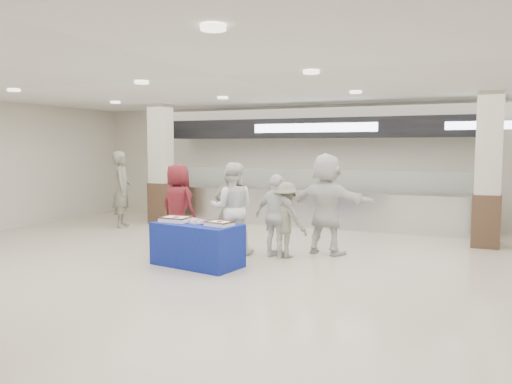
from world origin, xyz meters
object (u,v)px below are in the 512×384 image
at_px(soldier_a, 230,210).
at_px(soldier_b, 285,220).
at_px(civilian_maroon, 178,206).
at_px(cupcake_tray, 197,221).
at_px(soldier_bg, 122,189).
at_px(civilian_white, 327,204).
at_px(chef_tall, 232,208).
at_px(chef_short, 277,216).
at_px(sheet_cake_left, 176,219).
at_px(display_table, 197,245).
at_px(sheet_cake_right, 219,223).

relative_size(soldier_a, soldier_b, 1.15).
bearing_deg(soldier_a, civilian_maroon, -20.18).
height_order(cupcake_tray, soldier_bg, soldier_bg).
xyz_separation_m(civilian_maroon, civilian_white, (3.00, 0.58, 0.12)).
distance_m(soldier_a, chef_tall, 0.30).
bearing_deg(chef_short, soldier_a, 2.43).
height_order(sheet_cake_left, soldier_bg, soldier_bg).
bearing_deg(display_table, cupcake_tray, 135.77).
xyz_separation_m(sheet_cake_right, soldier_b, (0.71, 1.31, -0.08)).
distance_m(display_table, soldier_b, 1.75).
xyz_separation_m(soldier_a, chef_short, (1.08, -0.19, -0.04)).
height_order(civilian_maroon, civilian_white, civilian_white).
bearing_deg(chef_tall, chef_short, 161.45).
bearing_deg(chef_tall, soldier_bg, -44.56).
xyz_separation_m(civilian_maroon, soldier_b, (2.37, -0.03, -0.15)).
bearing_deg(chef_short, soldier_bg, -6.70).
distance_m(sheet_cake_right, chef_short, 1.37).
height_order(cupcake_tray, civilian_white, civilian_white).
distance_m(cupcake_tray, soldier_b, 1.70).
distance_m(sheet_cake_right, cupcake_tray, 0.52).
height_order(sheet_cake_left, chef_short, chef_short).
bearing_deg(soldier_a, civilian_white, 169.70).
bearing_deg(chef_tall, soldier_a, -73.94).
bearing_deg(cupcake_tray, chef_short, 46.77).
relative_size(cupcake_tray, soldier_a, 0.28).
bearing_deg(soldier_bg, soldier_a, -141.08).
xyz_separation_m(sheet_cake_right, civilian_maroon, (-1.67, 1.34, 0.07)).
relative_size(chef_tall, chef_short, 1.13).
height_order(cupcake_tray, chef_tall, chef_tall).
bearing_deg(cupcake_tray, civilian_white, 44.38).
relative_size(sheet_cake_left, soldier_b, 0.35).
bearing_deg(display_table, soldier_bg, 153.60).
xyz_separation_m(civilian_white, soldier_bg, (-5.70, 1.01, -0.00)).
relative_size(soldier_a, chef_short, 1.05).
height_order(sheet_cake_left, civilian_maroon, civilian_maroon).
bearing_deg(display_table, chef_short, 58.63).
bearing_deg(chef_short, sheet_cake_right, 78.16).
distance_m(sheet_cake_left, sheet_cake_right, 0.93).
xyz_separation_m(sheet_cake_right, cupcake_tray, (-0.51, 0.11, -0.02)).
distance_m(display_table, chef_short, 1.62).
height_order(civilian_maroon, soldier_bg, soldier_bg).
xyz_separation_m(chef_tall, civilian_white, (1.68, 0.71, 0.09)).
bearing_deg(soldier_bg, civilian_maroon, -150.34).
bearing_deg(sheet_cake_right, civilian_maroon, 141.24).
height_order(display_table, cupcake_tray, cupcake_tray).
xyz_separation_m(chef_tall, soldier_b, (1.05, 0.10, -0.17)).
height_order(cupcake_tray, civilian_maroon, civilian_maroon).
bearing_deg(chef_short, chef_tall, 14.94).
bearing_deg(chef_short, cupcake_tray, 58.95).
bearing_deg(display_table, soldier_a, 101.82).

